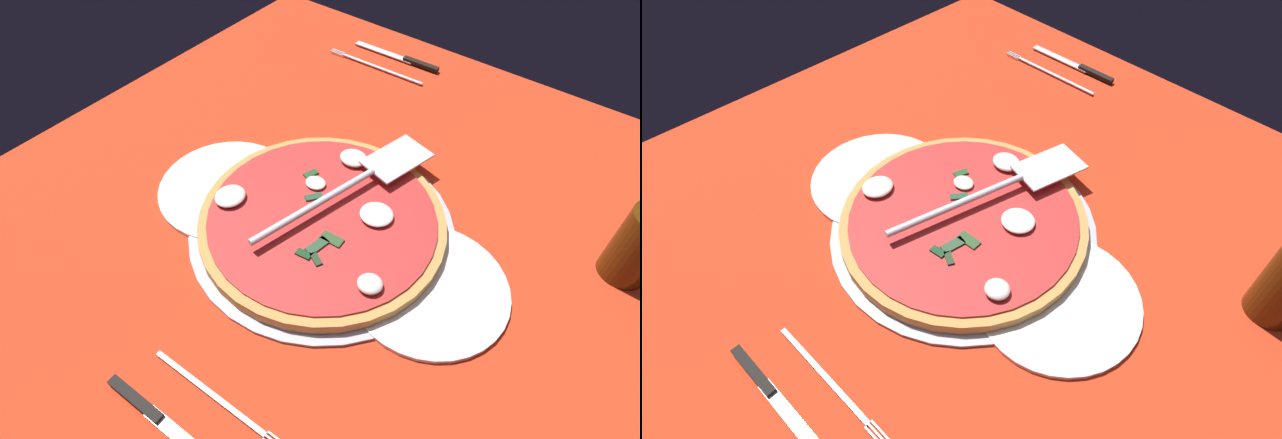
# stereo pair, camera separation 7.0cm
# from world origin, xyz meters

# --- Properties ---
(ground_plane) EXTENTS (1.02, 1.02, 0.01)m
(ground_plane) POSITION_xyz_m (0.00, 0.00, -0.00)
(ground_plane) COLOR red
(checker_pattern) EXTENTS (1.02, 1.02, 0.00)m
(checker_pattern) POSITION_xyz_m (-0.00, 0.00, 0.00)
(checker_pattern) COLOR silver
(checker_pattern) RESTS_ON ground_plane
(pizza_pan) EXTENTS (0.38, 0.38, 0.01)m
(pizza_pan) POSITION_xyz_m (0.00, 0.03, 0.01)
(pizza_pan) COLOR #AFB1C1
(pizza_pan) RESTS_ON ground_plane
(dinner_plate_left) EXTENTS (0.21, 0.21, 0.01)m
(dinner_plate_left) POSITION_xyz_m (-0.17, 0.03, 0.01)
(dinner_plate_left) COLOR white
(dinner_plate_left) RESTS_ON ground_plane
(dinner_plate_right) EXTENTS (0.21, 0.21, 0.01)m
(dinner_plate_right) POSITION_xyz_m (0.16, 0.06, 0.01)
(dinner_plate_right) COLOR white
(dinner_plate_right) RESTS_ON ground_plane
(pizza) EXTENTS (0.35, 0.35, 0.03)m
(pizza) POSITION_xyz_m (0.00, 0.03, 0.02)
(pizza) COLOR #C88C46
(pizza) RESTS_ON pizza_pan
(pizza_server) EXTENTS (0.11, 0.31, 0.01)m
(pizza_server) POSITION_xyz_m (-0.01, -0.04, 0.05)
(pizza_server) COLOR silver
(pizza_server) RESTS_ON pizza
(place_setting_near) EXTENTS (0.21, 0.13, 0.01)m
(place_setting_near) POSITION_xyz_m (0.15, -0.39, 0.00)
(place_setting_near) COLOR white
(place_setting_near) RESTS_ON ground_plane
(place_setting_far) EXTENTS (0.21, 0.12, 0.01)m
(place_setting_far) POSITION_xyz_m (-0.05, 0.33, 0.00)
(place_setting_far) COLOR white
(place_setting_far) RESTS_ON ground_plane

